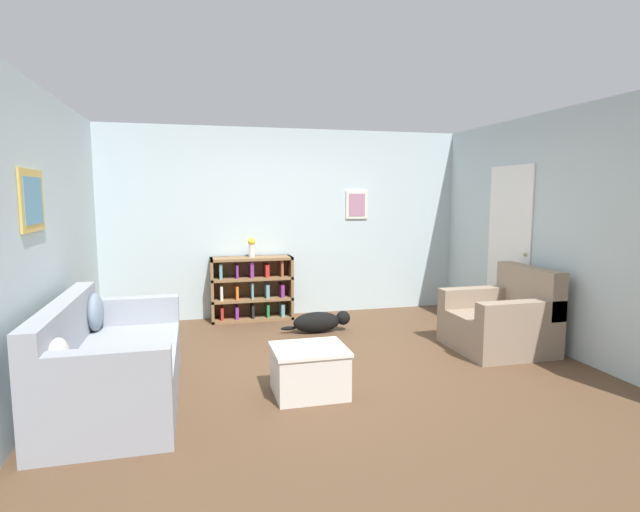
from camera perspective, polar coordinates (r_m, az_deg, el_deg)
The scene contains 10 objects.
ground_plane at distance 5.14m, azimuth 1.12°, elevation -12.25°, with size 14.00×14.00×0.00m, color brown.
wall_back at distance 7.05m, azimuth -3.69°, elevation 3.80°, with size 5.60×0.13×2.60m.
wall_left at distance 4.85m, azimuth -29.26°, elevation 1.48°, with size 0.13×5.00×2.60m.
wall_right at distance 6.07m, azimuth 25.00°, elevation 2.57°, with size 0.16×5.00×2.60m.
couch at distance 4.48m, azimuth -22.86°, elevation -11.50°, with size 0.93×1.88×0.86m.
bookshelf at distance 6.87m, azimuth -7.78°, elevation -3.71°, with size 1.10×0.34×0.86m.
recliner_chair at distance 5.87m, azimuth 20.14°, elevation -6.96°, with size 0.95×0.97×0.91m.
coffee_table at distance 4.35m, azimuth -1.22°, elevation -12.80°, with size 0.62×0.53×0.41m.
dog at distance 6.22m, azimuth -0.00°, elevation -7.52°, with size 0.87×0.23×0.26m.
vase at distance 6.76m, azimuth -7.81°, elevation 1.13°, with size 0.10×0.10×0.27m.
Camera 1 is at (-1.29, -4.67, 1.70)m, focal length 28.00 mm.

